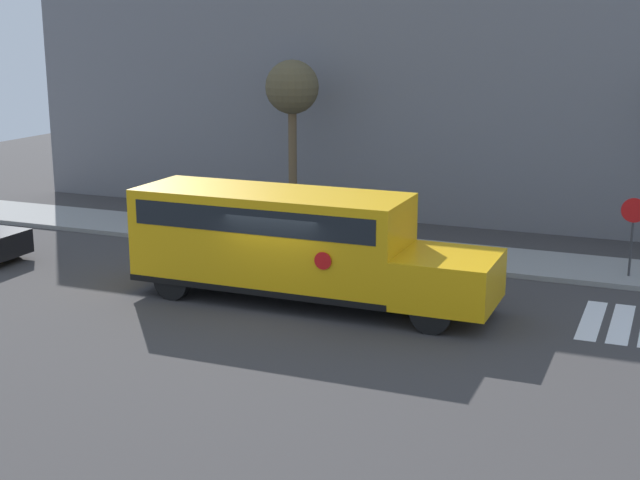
{
  "coord_description": "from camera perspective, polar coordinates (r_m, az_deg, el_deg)",
  "views": [
    {
      "loc": [
        9.28,
        -19.99,
        7.18
      ],
      "look_at": [
        0.6,
        1.13,
        1.6
      ],
      "focal_mm": 50.0,
      "sensor_mm": 36.0,
      "label": 1
    }
  ],
  "objects": [
    {
      "name": "school_bus",
      "position": [
        23.29,
        -1.93,
        -0.01
      ],
      "size": [
        9.6,
        2.57,
        2.91
      ],
      "color": "#EAA80F",
      "rests_on": "ground"
    },
    {
      "name": "building_backdrop",
      "position": [
        34.35,
        6.71,
        9.66
      ],
      "size": [
        32.0,
        4.0,
        9.59
      ],
      "color": "slate",
      "rests_on": "ground"
    },
    {
      "name": "ground_plane",
      "position": [
        23.18,
        -2.44,
        -4.33
      ],
      "size": [
        60.0,
        60.0,
        0.0
      ],
      "primitive_type": "plane",
      "color": "#3A3838"
    },
    {
      "name": "stop_sign",
      "position": [
        26.58,
        19.38,
        0.83
      ],
      "size": [
        0.7,
        0.1,
        2.42
      ],
      "color": "#38383A",
      "rests_on": "ground"
    },
    {
      "name": "sidewalk_strip",
      "position": [
        28.95,
        2.95,
        -0.49
      ],
      "size": [
        44.0,
        3.0,
        0.15
      ],
      "color": "gray",
      "rests_on": "ground"
    },
    {
      "name": "tree_near_sidewalk",
      "position": [
        31.79,
        -1.79,
        9.49
      ],
      "size": [
        1.9,
        1.9,
        5.94
      ],
      "color": "brown",
      "rests_on": "ground"
    }
  ]
}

